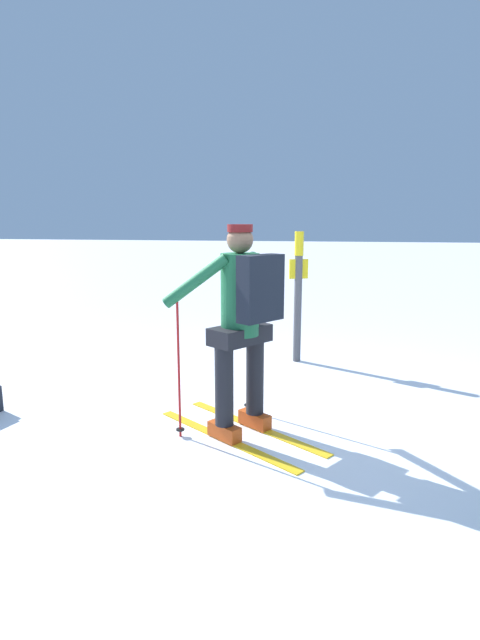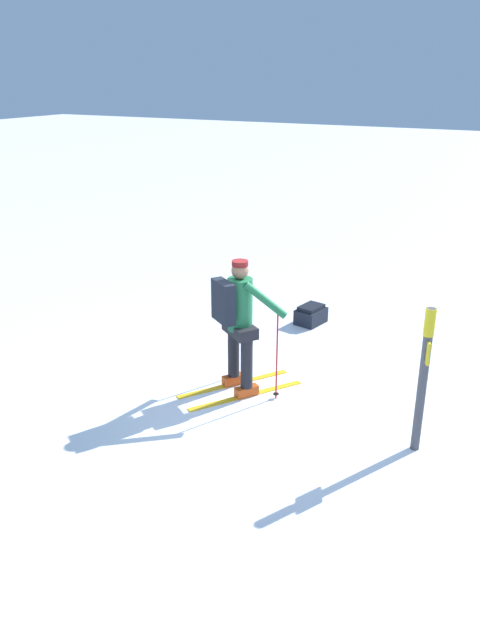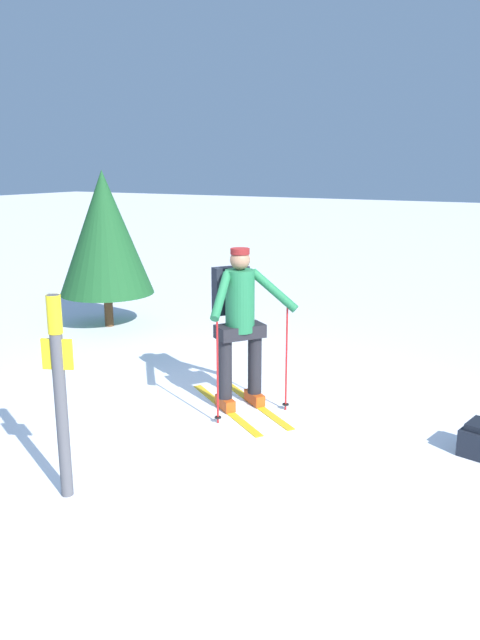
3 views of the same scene
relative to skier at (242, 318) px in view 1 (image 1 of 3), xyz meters
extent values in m
plane|color=white|center=(-0.12, -0.36, -0.99)|extent=(80.00, 80.00, 0.00)
cube|color=gold|center=(0.12, 0.13, -0.98)|extent=(1.36, 0.98, 0.01)
cube|color=#C64714|center=(0.12, 0.13, -0.92)|extent=(0.31, 0.26, 0.12)
cylinder|color=black|center=(0.12, 0.13, -0.50)|extent=(0.15, 0.15, 0.72)
cube|color=gold|center=(-0.08, -0.16, -0.98)|extent=(1.36, 0.98, 0.01)
cube|color=#C64714|center=(-0.08, -0.16, -0.92)|extent=(0.31, 0.26, 0.12)
cylinder|color=black|center=(-0.08, -0.16, -0.50)|extent=(0.15, 0.15, 0.72)
cube|color=black|center=(0.02, -0.01, -0.14)|extent=(0.50, 0.56, 0.14)
cylinder|color=#1E663D|center=(0.02, -0.01, 0.19)|extent=(0.31, 0.31, 0.65)
sphere|color=#8C664C|center=(0.02, -0.01, 0.62)|extent=(0.21, 0.21, 0.21)
cylinder|color=maroon|center=(0.02, -0.01, 0.71)|extent=(0.20, 0.20, 0.06)
cube|color=black|center=(-0.17, 0.11, 0.26)|extent=(0.34, 0.40, 0.51)
cylinder|color=red|center=(0.49, 0.14, -0.40)|extent=(0.02, 0.02, 1.18)
cylinder|color=black|center=(0.49, 0.14, -0.93)|extent=(0.07, 0.07, 0.01)
cylinder|color=#1E663D|center=(0.34, 0.13, 0.31)|extent=(0.54, 0.14, 0.43)
cylinder|color=red|center=(0.04, -0.51, -0.40)|extent=(0.02, 0.02, 1.18)
cylinder|color=black|center=(0.04, -0.51, -0.93)|extent=(0.07, 0.07, 0.01)
cylinder|color=#1E663D|center=(0.00, -0.37, 0.31)|extent=(0.23, 0.54, 0.43)
cylinder|color=#4C4C51|center=(-0.27, -2.31, -0.17)|extent=(0.10, 0.10, 1.63)
cylinder|color=yellow|center=(-0.27, -2.31, 0.49)|extent=(0.11, 0.11, 0.29)
cube|color=yellow|center=(-0.27, -2.31, 0.19)|extent=(0.23, 0.12, 0.24)
camera|label=1|loc=(-0.72, 3.84, 0.76)|focal=28.00mm
camera|label=2|loc=(-6.26, -3.33, 2.84)|focal=35.00mm
camera|label=3|loc=(3.12, -5.56, 1.58)|focal=35.00mm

